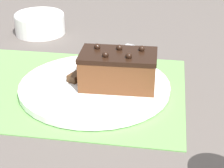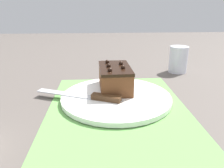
# 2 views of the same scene
# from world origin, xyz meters

# --- Properties ---
(ground_plane) EXTENTS (3.00, 3.00, 0.00)m
(ground_plane) POSITION_xyz_m (0.00, 0.00, 0.00)
(ground_plane) COLOR #544C47
(placemat_woven) EXTENTS (0.46, 0.34, 0.00)m
(placemat_woven) POSITION_xyz_m (0.00, 0.00, 0.00)
(placemat_woven) COLOR #609E4C
(placemat_woven) RESTS_ON ground_plane
(cake_plate) EXTENTS (0.29, 0.29, 0.01)m
(cake_plate) POSITION_xyz_m (0.06, -0.00, 0.01)
(cake_plate) COLOR white
(cake_plate) RESTS_ON placemat_woven
(chocolate_cake) EXTENTS (0.14, 0.09, 0.08)m
(chocolate_cake) POSITION_xyz_m (0.10, -0.00, 0.05)
(chocolate_cake) COLOR brown
(chocolate_cake) RESTS_ON cake_plate
(serving_knife) EXTENTS (0.11, 0.23, 0.01)m
(serving_knife) POSITION_xyz_m (0.04, 0.06, 0.02)
(serving_knife) COLOR #472D19
(serving_knife) RESTS_ON cake_plate
(drinking_glass) EXTENTS (0.07, 0.07, 0.10)m
(drinking_glass) POSITION_xyz_m (0.31, -0.25, 0.05)
(drinking_glass) COLOR white
(drinking_glass) RESTS_ON ground_plane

